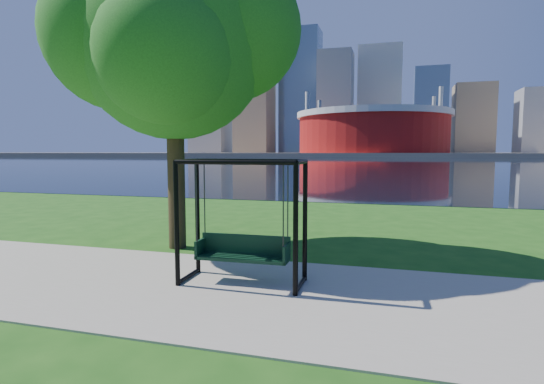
% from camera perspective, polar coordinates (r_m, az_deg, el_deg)
% --- Properties ---
extents(ground, '(900.00, 900.00, 0.00)m').
position_cam_1_polar(ground, '(7.33, 0.77, -12.50)').
color(ground, '#1E5114').
rests_on(ground, ground).
extents(path, '(120.00, 4.00, 0.03)m').
position_cam_1_polar(path, '(6.86, -0.36, -13.61)').
color(path, '#9E937F').
rests_on(path, ground).
extents(river, '(900.00, 180.00, 0.02)m').
position_cam_1_polar(river, '(108.77, 15.10, 3.98)').
color(river, black).
rests_on(river, ground).
extents(far_bank, '(900.00, 228.00, 2.00)m').
position_cam_1_polar(far_bank, '(312.74, 15.76, 4.92)').
color(far_bank, '#937F60').
rests_on(far_bank, ground).
extents(stadium, '(83.00, 83.00, 32.00)m').
position_cam_1_polar(stadium, '(242.31, 13.35, 8.04)').
color(stadium, maroon).
rests_on(stadium, far_bank).
extents(skyline, '(392.00, 66.00, 96.50)m').
position_cam_1_polar(skyline, '(327.91, 15.17, 11.05)').
color(skyline, gray).
rests_on(skyline, far_bank).
extents(swing, '(2.11, 0.96, 2.13)m').
position_cam_1_polar(swing, '(7.20, -3.98, -4.37)').
color(swing, black).
rests_on(swing, ground).
extents(park_tree, '(5.62, 5.07, 6.97)m').
position_cam_1_polar(park_tree, '(10.52, -13.23, 19.51)').
color(park_tree, '#2D2414').
rests_on(park_tree, ground).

